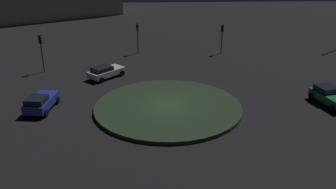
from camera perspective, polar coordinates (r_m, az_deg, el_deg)
ground_plane at (r=32.22m, az=-0.00°, el=-2.19°), size 121.60×121.60×0.00m
roundabout_island at (r=32.15m, az=-0.00°, el=-1.94°), size 12.75×12.75×0.31m
car_blue at (r=33.41m, az=-18.99°, el=-1.12°), size 4.07×2.37×1.50m
car_green at (r=35.82m, az=23.62°, el=-0.23°), size 4.22×2.83×1.49m
car_white at (r=39.80m, az=-9.60°, el=3.49°), size 4.02×3.94×1.34m
traffic_light_southeast at (r=48.09m, az=8.30°, el=9.30°), size 0.39×0.36×3.74m
traffic_light_east at (r=47.77m, az=-4.70°, el=9.49°), size 0.38×0.33×3.88m
traffic_light_northeast at (r=42.73m, az=-18.91°, el=7.05°), size 0.38×0.39×4.15m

